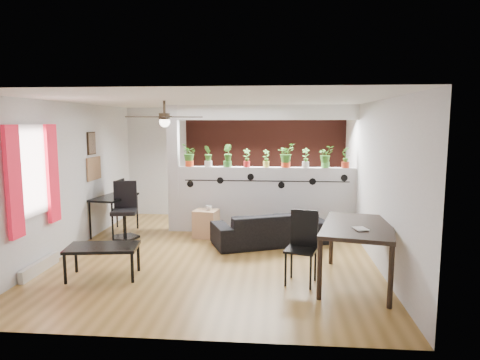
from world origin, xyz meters
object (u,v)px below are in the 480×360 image
Objects in this scene: potted_plant_3 at (247,157)px; office_chair at (125,214)px; potted_plant_0 at (189,155)px; potted_plant_8 at (346,156)px; potted_plant_5 at (286,155)px; dining_table at (358,231)px; sofa at (270,228)px; cup at (208,208)px; potted_plant_1 at (208,155)px; folding_chair at (303,240)px; potted_plant_2 at (227,155)px; potted_plant_7 at (326,156)px; computer_desk at (114,200)px; potted_plant_6 at (306,157)px; cube_shelf at (206,224)px; potted_plant_4 at (266,158)px; coffee_table at (103,249)px; ceiling_fan at (165,119)px.

office_chair is at bearing -162.32° from potted_plant_3.
potted_plant_0 is 1.08× the size of potted_plant_8.
potted_plant_5 is 0.28× the size of dining_table.
potted_plant_8 is at bearing -171.86° from sofa.
cup is at bearing 8.78° from office_chair.
sofa is (1.28, -0.85, -1.29)m from potted_plant_1.
sofa is 1.95m from folding_chair.
potted_plant_1 is 0.94× the size of potted_plant_2.
cup is 0.07× the size of dining_table.
potted_plant_7 reaches higher than dining_table.
dining_table is (4.40, -2.31, 0.05)m from computer_desk.
dining_table is (2.54, -2.71, -0.83)m from potted_plant_1.
potted_plant_6 is 0.34× the size of computer_desk.
folding_chair is at bearing -102.34° from potted_plant_7.
sofa is at bearing -5.37° from cube_shelf.
potted_plant_1 reaches higher than computer_desk.
potted_plant_8 is at bearing 0.00° from potted_plant_1.
potted_plant_3 is at bearing 0.00° from potted_plant_1.
coffee_table is (-2.30, -2.81, -1.12)m from potted_plant_4.
potted_plant_3 is 1.04× the size of potted_plant_4.
potted_plant_1 is 2.10m from computer_desk.
folding_chair is at bearing -22.55° from ceiling_fan.
cube_shelf is 4.54× the size of cup.
potted_plant_5 reaches higher than cube_shelf.
potted_plant_0 reaches higher than potted_plant_4.
potted_plant_3 is at bearing 43.19° from cube_shelf.
potted_plant_5 is at bearing 180.00° from potted_plant_8.
computer_desk is (-3.15, 0.45, 0.41)m from sofa.
potted_plant_8 is 3.08m from cube_shelf.
potted_plant_6 is 4.33m from coffee_table.
computer_desk is at bearing 152.28° from dining_table.
potted_plant_5 reaches higher than potted_plant_3.
potted_plant_4 reaches higher than office_chair.
potted_plant_0 is at bearing 15.22° from computer_desk.
dining_table is (-0.23, -2.71, -0.83)m from potted_plant_8.
potted_plant_2 is 0.40× the size of computer_desk.
potted_plant_1 is 2.02m from office_chair.
potted_plant_6 is at bearing 42.26° from coffee_table.
potted_plant_6 is at bearing 0.00° from potted_plant_4.
potted_plant_0 is 3.61m from folding_chair.
computer_desk is at bearing -172.53° from potted_plant_4.
ceiling_fan is 3.18× the size of potted_plant_3.
potted_plant_0 is at bearing 33.12° from office_chair.
potted_plant_2 is 1.07× the size of potted_plant_8.
sofa is at bearing 124.01° from dining_table.
cup is (0.05, 0.00, 0.32)m from cube_shelf.
potted_plant_0 is at bearing 75.63° from coffee_table.
potted_plant_7 is 0.39× the size of computer_desk.
potted_plant_5 is 3.39m from office_chair.
coffee_table is at bearing -141.15° from potted_plant_7.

